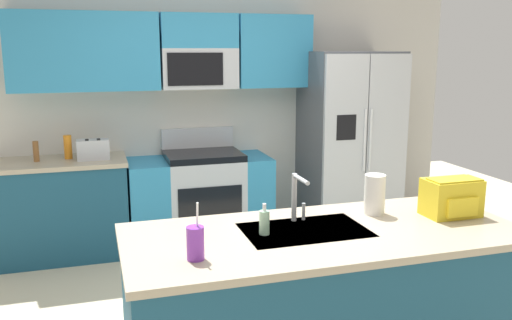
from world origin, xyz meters
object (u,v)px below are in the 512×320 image
Objects in this scene: pepper_mill at (36,151)px; drink_cup_purple at (195,243)px; bottle_orange at (68,147)px; sink_faucet at (297,194)px; toaster at (93,149)px; paper_towel_roll at (375,194)px; range_oven at (200,198)px; refrigerator at (349,143)px; backpack at (452,197)px; soap_dispenser at (264,222)px.

drink_cup_purple is at bearing -70.88° from pepper_mill.
pepper_mill is 0.27m from bottle_orange.
sink_faucet is 0.77m from drink_cup_purple.
toaster is 1.17× the size of paper_towel_roll.
drink_cup_purple reaches higher than range_oven.
paper_towel_roll reaches higher than pepper_mill.
range_oven is 6.34× the size of bottle_orange.
drink_cup_purple is (-2.09, -2.58, 0.06)m from refrigerator.
sink_faucet is 0.94m from backpack.
range_oven is at bearing 3.10° from toaster.
bottle_orange reaches higher than soap_dispenser.
paper_towel_roll is (0.63, -2.25, 0.58)m from range_oven.
paper_towel_roll is 0.45m from backpack.
drink_cup_purple is (-0.54, -2.65, 0.54)m from range_oven.
toaster is 1.30× the size of bottle_orange.
range_oven is 4.86× the size of toaster.
paper_towel_roll is (2.08, -2.25, 0.03)m from pepper_mill.
bottle_orange is 0.76× the size of sink_faucet.
range_oven is 2.47m from soap_dispenser.
refrigerator is 6.58× the size of drink_cup_purple.
refrigerator reaches higher than paper_towel_roll.
sink_faucet is 0.88× the size of backpack.
backpack is (1.58, 0.23, 0.03)m from drink_cup_purple.
bottle_orange is 0.89× the size of paper_towel_roll.
soap_dispenser is (-0.12, -2.41, 0.53)m from range_oven.
bottle_orange is 3.33m from backpack.
range_oven is 8.00× the size of soap_dispenser.
pepper_mill is 0.76× the size of paper_towel_roll.
toaster is 0.99× the size of sink_faucet.
sink_faucet is 1.66× the size of soap_dispenser.
paper_towel_roll is (1.60, -2.20, 0.03)m from toaster.
drink_cup_purple is at bearing -80.49° from toaster.
sink_faucet is at bearing -123.07° from refrigerator.
drink_cup_purple reaches higher than toaster.
range_oven is 1.12m from toaster.
drink_cup_purple is (0.44, -2.60, -0.01)m from toaster.
drink_cup_purple is (-0.66, -0.39, -0.09)m from sink_faucet.
bottle_orange is at bearing 132.18° from backpack.
range_oven is at bearing 113.42° from backpack.
sink_faucet is (1.10, -2.21, 0.08)m from toaster.
bottle_orange is 1.26× the size of soap_dispenser.
pepper_mill is 1.07× the size of soap_dispenser.
refrigerator reaches higher than drink_cup_purple.
toaster is at bearing -5.91° from pepper_mill.
toaster and pepper_mill have the same top height.
toaster is at bearing 130.47° from backpack.
paper_towel_roll is at bearing -51.64° from bottle_orange.
range_oven reaches higher than pepper_mill.
bottle_orange is at bearing 128.36° from paper_towel_roll.
paper_towel_roll reaches higher than bottle_orange.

